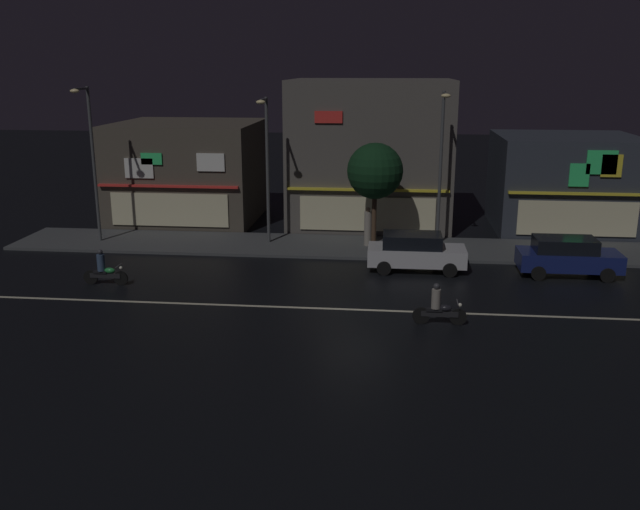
% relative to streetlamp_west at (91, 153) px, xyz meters
% --- Properties ---
extents(ground_plane, '(140.00, 140.00, 0.00)m').
position_rel_streetlamp_west_xyz_m(ground_plane, '(13.62, -8.49, -4.66)').
color(ground_plane, black).
extents(lane_divider_stripe, '(33.90, 0.16, 0.01)m').
position_rel_streetlamp_west_xyz_m(lane_divider_stripe, '(13.62, -8.49, -4.65)').
color(lane_divider_stripe, beige).
rests_on(lane_divider_stripe, ground).
extents(sidewalk_far, '(35.69, 4.37, 0.14)m').
position_rel_streetlamp_west_xyz_m(sidewalk_far, '(13.62, 0.52, -4.59)').
color(sidewalk_far, '#424447').
rests_on(sidewalk_far, ground).
extents(storefront_left_block, '(7.45, 7.06, 5.17)m').
position_rel_streetlamp_west_xyz_m(storefront_left_block, '(24.33, 6.15, -2.07)').
color(storefront_left_block, '#2D333D').
rests_on(storefront_left_block, ground).
extents(storefront_center_block, '(8.11, 8.08, 5.67)m').
position_rel_streetlamp_west_xyz_m(storefront_center_block, '(2.91, 6.66, -1.82)').
color(storefront_center_block, '#4C443A').
rests_on(storefront_center_block, ground).
extents(storefront_right_block, '(8.89, 7.39, 8.12)m').
position_rel_streetlamp_west_xyz_m(storefront_right_block, '(13.62, 6.32, -0.60)').
color(storefront_right_block, '#56514C').
rests_on(storefront_right_block, ground).
extents(streetlamp_west, '(0.44, 1.64, 7.73)m').
position_rel_streetlamp_west_xyz_m(streetlamp_west, '(0.00, 0.00, 0.00)').
color(streetlamp_west, '#47494C').
rests_on(streetlamp_west, sidewalk_far).
extents(streetlamp_mid, '(0.44, 1.64, 7.24)m').
position_rel_streetlamp_west_xyz_m(streetlamp_mid, '(8.70, 0.59, -0.25)').
color(streetlamp_mid, '#47494C').
rests_on(streetlamp_mid, sidewalk_far).
extents(streetlamp_east, '(0.44, 1.64, 7.54)m').
position_rel_streetlamp_west_xyz_m(streetlamp_east, '(17.21, 0.99, -0.10)').
color(streetlamp_east, '#47494C').
rests_on(streetlamp_east, sidewalk_far).
extents(pedestrian_on_sidewalk, '(0.38, 0.38, 1.94)m').
position_rel_streetlamp_west_xyz_m(pedestrian_on_sidewalk, '(13.74, 0.64, -3.62)').
color(pedestrian_on_sidewalk, gray).
rests_on(pedestrian_on_sidewalk, sidewalk_far).
extents(street_tree, '(2.71, 2.71, 5.16)m').
position_rel_streetlamp_west_xyz_m(street_tree, '(14.04, 0.26, -0.73)').
color(street_tree, '#473323').
rests_on(street_tree, sidewalk_far).
extents(parked_car_near_kerb, '(4.30, 1.98, 1.67)m').
position_rel_streetlamp_west_xyz_m(parked_car_near_kerb, '(22.53, -3.11, -3.79)').
color(parked_car_near_kerb, navy).
rests_on(parked_car_near_kerb, ground).
extents(parked_car_trailing, '(4.30, 1.98, 1.67)m').
position_rel_streetlamp_west_xyz_m(parked_car_trailing, '(15.98, -3.03, -3.79)').
color(parked_car_trailing, silver).
rests_on(parked_car_trailing, ground).
extents(motorcycle_lead, '(1.90, 0.60, 1.52)m').
position_rel_streetlamp_west_xyz_m(motorcycle_lead, '(16.61, -9.69, -4.02)').
color(motorcycle_lead, black).
rests_on(motorcycle_lead, ground).
extents(motorcycle_following, '(1.90, 0.60, 1.52)m').
position_rel_streetlamp_west_xyz_m(motorcycle_following, '(3.05, -6.50, -4.02)').
color(motorcycle_following, black).
rests_on(motorcycle_following, ground).
extents(traffic_cone, '(0.36, 0.36, 0.55)m').
position_rel_streetlamp_west_xyz_m(traffic_cone, '(16.92, -2.39, -4.38)').
color(traffic_cone, orange).
rests_on(traffic_cone, ground).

